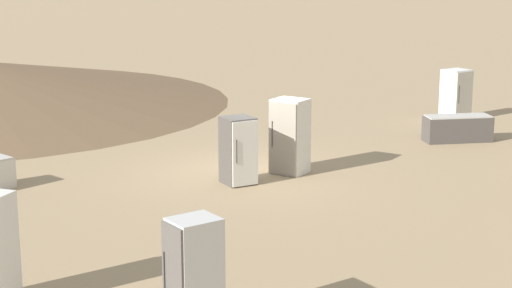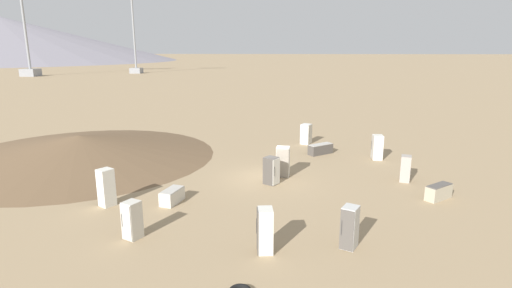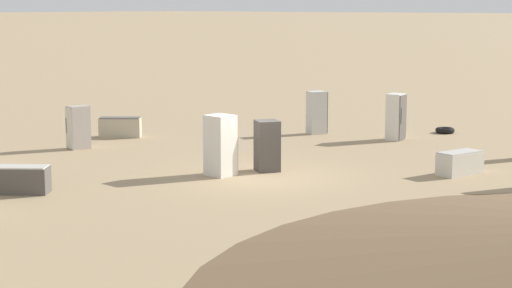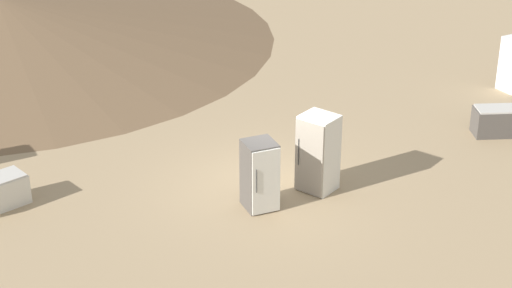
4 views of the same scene
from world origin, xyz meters
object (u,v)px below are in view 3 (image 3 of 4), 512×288
at_px(discarded_fridge_1, 317,113).
at_px(discarded_fridge_7, 267,146).
at_px(discarded_fridge_11, 460,163).
at_px(scrap_tire, 445,130).
at_px(discarded_fridge_6, 14,180).
at_px(discarded_fridge_9, 78,127).
at_px(discarded_fridge_10, 221,145).
at_px(discarded_fridge_8, 396,117).
at_px(discarded_fridge_5, 120,127).

xyz_separation_m(discarded_fridge_1, discarded_fridge_7, (-3.31, 7.47, -0.06)).
xyz_separation_m(discarded_fridge_7, discarded_fridge_11, (-4.99, -3.29, -0.44)).
bearing_deg(scrap_tire, discarded_fridge_6, 76.94).
bearing_deg(discarded_fridge_9, discarded_fridge_10, -166.69).
height_order(discarded_fridge_6, discarded_fridge_8, discarded_fridge_8).
xyz_separation_m(discarded_fridge_6, discarded_fridge_10, (-2.81, -5.52, 0.55)).
height_order(discarded_fridge_7, scrap_tire, discarded_fridge_7).
distance_m(discarded_fridge_1, discarded_fridge_8, 3.37).
bearing_deg(discarded_fridge_10, discarded_fridge_9, -178.12).
bearing_deg(discarded_fridge_7, discarded_fridge_11, -22.31).
bearing_deg(discarded_fridge_11, scrap_tire, 134.62).
relative_size(discarded_fridge_7, scrap_tire, 2.05).
distance_m(discarded_fridge_5, discarded_fridge_10, 8.84).
height_order(discarded_fridge_6, scrap_tire, discarded_fridge_6).
bearing_deg(discarded_fridge_5, discarded_fridge_7, 40.35).
height_order(discarded_fridge_9, scrap_tire, discarded_fridge_9).
relative_size(discarded_fridge_1, discarded_fridge_8, 0.96).
bearing_deg(discarded_fridge_10, discarded_fridge_5, 163.48).
height_order(discarded_fridge_9, discarded_fridge_10, discarded_fridge_10).
height_order(discarded_fridge_1, discarded_fridge_5, discarded_fridge_1).
height_order(discarded_fridge_5, discarded_fridge_10, discarded_fridge_10).
bearing_deg(scrap_tire, discarded_fridge_10, 83.81).
distance_m(discarded_fridge_1, discarded_fridge_6, 14.45).
bearing_deg(discarded_fridge_7, discarded_fridge_9, 131.59).
height_order(discarded_fridge_7, discarded_fridge_8, discarded_fridge_8).
height_order(discarded_fridge_1, discarded_fridge_9, discarded_fridge_1).
distance_m(discarded_fridge_9, discarded_fridge_11, 13.63).
xyz_separation_m(discarded_fridge_8, discarded_fridge_9, (7.94, 9.06, -0.12)).
xyz_separation_m(discarded_fridge_1, scrap_tire, (-3.99, -3.44, -0.75)).
bearing_deg(discarded_fridge_10, discarded_fridge_6, -111.65).
height_order(discarded_fridge_10, scrap_tire, discarded_fridge_10).
distance_m(discarded_fridge_8, discarded_fridge_10, 9.52).
xyz_separation_m(discarded_fridge_5, discarded_fridge_10, (-8.19, 3.28, 0.54)).
distance_m(discarded_fridge_6, discarded_fridge_8, 15.43).
relative_size(discarded_fridge_1, discarded_fridge_9, 1.11).
height_order(discarded_fridge_6, discarded_fridge_10, discarded_fridge_10).
bearing_deg(discarded_fridge_1, discarded_fridge_6, -63.45).
height_order(discarded_fridge_9, discarded_fridge_11, discarded_fridge_9).
bearing_deg(discarded_fridge_10, discarded_fridge_1, 111.84).
bearing_deg(discarded_fridge_10, discarded_fridge_7, 70.75).
distance_m(discarded_fridge_5, discarded_fridge_8, 10.84).
distance_m(discarded_fridge_6, discarded_fridge_10, 6.22).
bearing_deg(discarded_fridge_8, discarded_fridge_1, -87.62).
bearing_deg(discarded_fridge_11, discarded_fridge_7, -131.52).
height_order(discarded_fridge_6, discarded_fridge_9, discarded_fridge_9).
relative_size(discarded_fridge_6, discarded_fridge_9, 1.25).
distance_m(discarded_fridge_8, discarded_fridge_9, 12.05).
relative_size(discarded_fridge_5, discarded_fridge_8, 0.91).
bearing_deg(scrap_tire, discarded_fridge_7, 86.45).
distance_m(discarded_fridge_10, discarded_fridge_11, 7.40).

